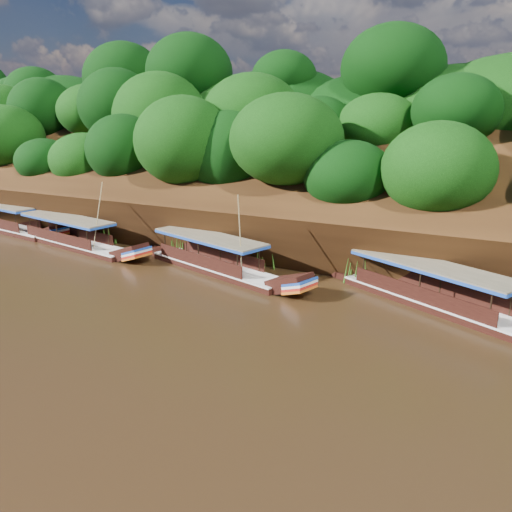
{
  "coord_description": "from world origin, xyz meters",
  "views": [
    {
      "loc": [
        14.38,
        -18.37,
        9.63
      ],
      "look_at": [
        0.77,
        7.0,
        1.53
      ],
      "focal_mm": 35.0,
      "sensor_mm": 36.0,
      "label": 1
    }
  ],
  "objects_px": {
    "boat_0": "(454,304)",
    "boat_1": "(224,266)",
    "boat_2": "(80,242)",
    "boat_3": "(13,226)"
  },
  "relations": [
    {
      "from": "boat_2",
      "to": "boat_0",
      "type": "bearing_deg",
      "value": 8.27
    },
    {
      "from": "boat_3",
      "to": "boat_2",
      "type": "bearing_deg",
      "value": -0.59
    },
    {
      "from": "boat_2",
      "to": "boat_3",
      "type": "height_order",
      "value": "boat_2"
    },
    {
      "from": "boat_0",
      "to": "boat_1",
      "type": "bearing_deg",
      "value": -154.88
    },
    {
      "from": "boat_2",
      "to": "boat_1",
      "type": "bearing_deg",
      "value": 7.93
    },
    {
      "from": "boat_0",
      "to": "boat_2",
      "type": "relative_size",
      "value": 0.94
    },
    {
      "from": "boat_3",
      "to": "boat_0",
      "type": "bearing_deg",
      "value": 4.14
    },
    {
      "from": "boat_0",
      "to": "boat_2",
      "type": "height_order",
      "value": "boat_2"
    },
    {
      "from": "boat_1",
      "to": "boat_2",
      "type": "distance_m",
      "value": 12.94
    },
    {
      "from": "boat_2",
      "to": "boat_3",
      "type": "relative_size",
      "value": 1.07
    }
  ]
}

